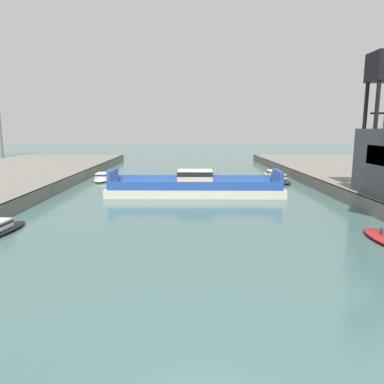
# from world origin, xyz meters

# --- Properties ---
(chain_ferry) EXTENTS (23.39, 7.58, 3.30)m
(chain_ferry) POSITION_xyz_m (0.55, 37.90, 1.02)
(chain_ferry) COLOR beige
(chain_ferry) RESTS_ON ground
(moored_boat_near_right) EXTENTS (3.10, 8.44, 1.36)m
(moored_boat_near_right) POSITION_xyz_m (-15.04, 51.64, 0.50)
(moored_boat_near_right) COLOR white
(moored_boat_near_right) RESTS_ON ground
(moored_boat_mid_right) EXTENTS (3.24, 8.15, 1.36)m
(moored_boat_mid_right) POSITION_xyz_m (15.00, 49.36, 0.50)
(moored_boat_mid_right) COLOR black
(moored_boat_mid_right) RESTS_ON ground
(moored_boat_far_left) EXTENTS (2.42, 6.23, 1.19)m
(moored_boat_far_left) POSITION_xyz_m (-16.30, 19.87, 0.44)
(moored_boat_far_left) COLOR black
(moored_boat_far_left) RESTS_ON ground
(moored_boat_far_right) EXTENTS (2.62, 5.89, 1.03)m
(moored_boat_far_right) POSITION_xyz_m (-15.69, 59.10, 0.28)
(moored_boat_far_right) COLOR yellow
(moored_boat_far_right) RESTS_ON ground
(moored_boat_upstream_a) EXTENTS (2.25, 7.24, 1.15)m
(moored_boat_upstream_a) POSITION_xyz_m (15.38, 56.93, 0.43)
(moored_boat_upstream_a) COLOR yellow
(moored_boat_upstream_a) RESTS_ON ground
(crane_tower) EXTENTS (3.19, 3.19, 15.44)m
(crane_tower) POSITION_xyz_m (21.39, 31.08, 13.68)
(crane_tower) COLOR black
(crane_tower) RESTS_ON quay_right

